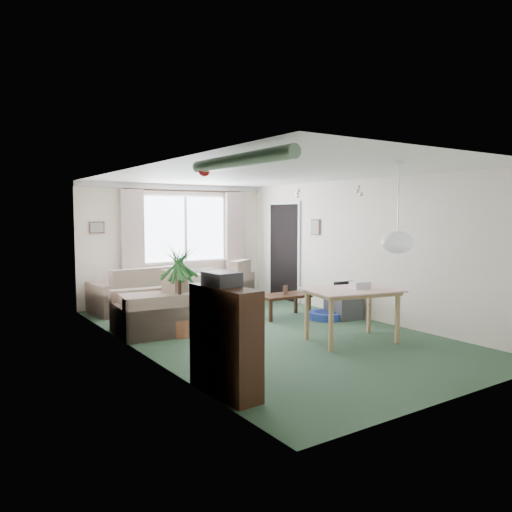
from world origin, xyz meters
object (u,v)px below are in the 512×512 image
tv_cube (343,305)px  pet_bed (326,315)px  armchair_corner (225,280)px  sofa (138,289)px  bookshelf (225,341)px  armchair_left (150,303)px  houseplant (180,291)px  dining_table (351,316)px  coffee_table (284,306)px

tv_cube → pet_bed: 0.35m
armchair_corner → pet_bed: armchair_corner is taller
sofa → bookshelf: bearing=75.0°
armchair_left → tv_cube: bearing=80.6°
houseplant → dining_table: (1.91, -1.57, -0.31)m
bookshelf → tv_cube: bearing=25.7°
armchair_corner → coffee_table: 1.98m
sofa → tv_cube: size_ratio=3.24×
armchair_left → coffee_table: size_ratio=1.16×
bookshelf → houseplant: 2.47m
sofa → coffee_table: sofa is taller
armchair_corner → sofa: bearing=-32.4°
armchair_left → pet_bed: 3.03m
armchair_left → pet_bed: (2.92, -0.70, -0.40)m
sofa → houseplant: size_ratio=1.23×
houseplant → coffee_table: bearing=7.4°
sofa → coffee_table: bearing=128.8°
coffee_table → dining_table: dining_table is taller
armchair_corner → tv_cube: (0.86, -2.60, -0.20)m
coffee_table → houseplant: bearing=-172.6°
coffee_table → pet_bed: bearing=-44.5°
dining_table → houseplant: bearing=140.6°
coffee_table → houseplant: size_ratio=0.66×
tv_cube → armchair_left: bearing=170.4°
armchair_left → coffee_table: 2.41m
armchair_corner → coffee_table: bearing=59.8°
coffee_table → armchair_corner: bearing=91.4°
coffee_table → dining_table: bearing=-96.0°
sofa → tv_cube: bearing=131.0°
coffee_table → tv_cube: (0.81, -0.64, 0.03)m
sofa → pet_bed: (2.43, -2.51, -0.35)m
tv_cube → sofa: bearing=140.6°
armchair_corner → dining_table: (-0.15, -3.81, -0.07)m
bookshelf → armchair_corner: bearing=55.8°
armchair_left → bookshelf: bookshelf is taller
sofa → pet_bed: bearing=129.2°
armchair_corner → dining_table: 3.81m
coffee_table → bookshelf: size_ratio=0.83×
houseplant → tv_cube: size_ratio=2.64×
armchair_corner → coffee_table: (0.05, -1.96, -0.23)m
armchair_corner → houseplant: houseplant is taller
houseplant → dining_table: 2.50m
armchair_left → tv_cube: (3.20, -0.81, -0.23)m
armchair_left → coffee_table: bearing=90.6°
armchair_corner → bookshelf: bearing=28.2°
dining_table → tv_cube: bearing=50.4°
armchair_left → bookshelf: 2.86m
armchair_left → sofa: bearing=169.7°
sofa → tv_cube: sofa is taller
bookshelf → houseplant: houseplant is taller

